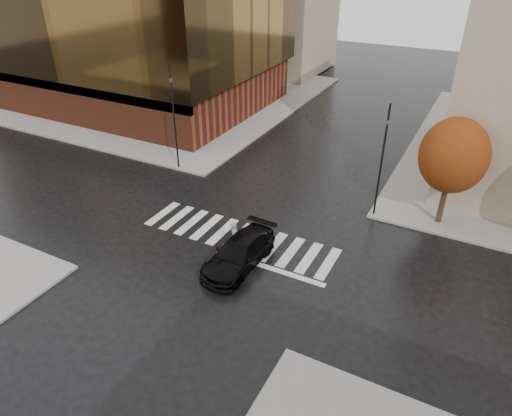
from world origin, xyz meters
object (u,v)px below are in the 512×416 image
Objects in this scene: traffic_light_nw at (173,110)px; traffic_light_ne at (383,155)px; sedan at (239,253)px; cyclist at (236,243)px; fire_hydrant at (195,142)px.

traffic_light_nw reaches higher than traffic_light_ne.
traffic_light_ne reaches higher than sedan.
cyclist is 2.47× the size of fire_hydrant.
cyclist is 14.99m from fire_hydrant.
traffic_light_ne is at bearing -12.63° from fire_hydrant.
fire_hydrant is at bearing -175.90° from traffic_light_nw.
traffic_light_nw is (-9.81, 8.10, 3.82)m from sedan.
fire_hydrant is at bearing 33.21° from cyclist.
cyclist is 9.94m from traffic_light_ne.
sedan is at bearing -150.97° from cyclist.
cyclist is at bearing 40.42° from traffic_light_nw.
cyclist is 12.36m from traffic_light_nw.
traffic_light_ne reaches higher than cyclist.
sedan is at bearing 57.46° from traffic_light_ne.
traffic_light_nw is 5.52m from fire_hydrant.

